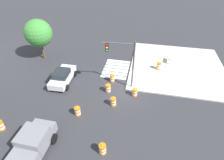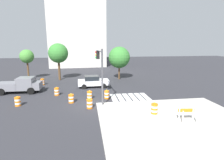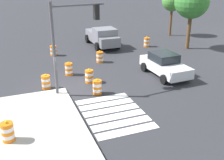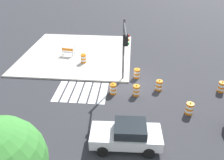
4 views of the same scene
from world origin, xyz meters
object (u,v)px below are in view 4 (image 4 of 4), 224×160
traffic_light_pole (124,45)px  construction_barricade (68,50)px  traffic_barrel_far_curb (189,108)px  traffic_barrel_near_corner (159,85)px  traffic_barrel_median_far (136,90)px  sports_car (127,135)px  traffic_barrel_lane_center (137,73)px  traffic_barrel_opposite_curb (221,87)px  traffic_barrel_on_sidewalk (84,58)px  traffic_barrel_median_near (113,89)px

traffic_light_pole → construction_barricade: bearing=-41.9°
traffic_barrel_far_curb → traffic_light_pole: 6.94m
traffic_barrel_near_corner → traffic_barrel_median_far: (1.94, 0.97, 0.00)m
sports_car → traffic_barrel_lane_center: bearing=-94.6°
traffic_barrel_median_far → traffic_barrel_opposite_curb: same height
traffic_barrel_near_corner → traffic_barrel_on_sidewalk: traffic_barrel_on_sidewalk is taller
traffic_barrel_far_curb → traffic_barrel_lane_center: same height
traffic_barrel_median_far → traffic_barrel_lane_center: same height
traffic_light_pole → traffic_barrel_on_sidewalk: bearing=-43.4°
traffic_barrel_far_curb → traffic_barrel_lane_center: (3.80, -4.99, 0.00)m
traffic_barrel_far_curb → traffic_light_pole: bearing=-34.1°
sports_car → traffic_barrel_lane_center: 8.49m
traffic_barrel_far_curb → traffic_barrel_opposite_curb: size_ratio=1.00×
sports_car → traffic_light_pole: 7.52m
sports_car → traffic_light_pole: (0.51, -6.84, 3.10)m
traffic_barrel_near_corner → traffic_barrel_median_far: 2.16m
traffic_barrel_opposite_curb → traffic_barrel_on_sidewalk: bearing=-18.5°
traffic_barrel_median_near → traffic_barrel_far_curb: (-5.79, 2.14, 0.00)m
traffic_barrel_far_curb → construction_barricade: bearing=-38.7°
traffic_light_pole → traffic_barrel_near_corner: bearing=173.8°
traffic_barrel_lane_center → traffic_barrel_median_near: bearing=55.2°
traffic_barrel_lane_center → construction_barricade: size_ratio=0.78×
sports_car → traffic_barrel_near_corner: size_ratio=4.28×
sports_car → traffic_barrel_median_near: bearing=-76.8°
traffic_light_pole → sports_car: bearing=94.3°
traffic_barrel_median_far → traffic_barrel_opposite_curb: (-7.16, -1.18, 0.00)m
traffic_barrel_median_far → traffic_barrel_lane_center: bearing=-91.2°
traffic_barrel_far_curb → traffic_barrel_opposite_curb: bearing=-135.3°
traffic_barrel_near_corner → construction_barricade: bearing=-32.7°
traffic_barrel_median_near → traffic_light_pole: traffic_light_pole is taller
traffic_light_pole → traffic_barrel_lane_center: bearing=-126.3°
traffic_light_pole → traffic_barrel_far_curb: bearing=145.9°
traffic_barrel_near_corner → traffic_barrel_far_curb: size_ratio=1.00×
sports_car → traffic_barrel_median_far: bearing=-96.3°
traffic_barrel_median_near → traffic_barrel_on_sidewalk: (3.55, -5.35, 0.15)m
traffic_barrel_near_corner → traffic_barrel_median_near: size_ratio=1.00×
traffic_barrel_median_far → traffic_barrel_lane_center: (-0.06, -2.91, 0.00)m
traffic_barrel_median_near → traffic_barrel_median_far: size_ratio=1.00×
sports_car → traffic_barrel_far_curb: 5.67m
sports_car → traffic_barrel_far_curb: sports_car is taller
traffic_barrel_opposite_curb → traffic_barrel_median_far: bearing=9.3°
sports_car → traffic_barrel_opposite_curb: (-7.77, -6.72, -0.36)m
traffic_barrel_median_near → traffic_barrel_opposite_curb: 9.15m
traffic_barrel_near_corner → traffic_barrel_far_curb: 3.60m
traffic_barrel_lane_center → traffic_barrel_opposite_curb: 7.30m
sports_car → traffic_barrel_on_sidewalk: size_ratio=4.28×
construction_barricade → traffic_light_pole: bearing=138.1°
traffic_barrel_on_sidewalk → construction_barricade: traffic_barrel_on_sidewalk is taller
traffic_barrel_lane_center → construction_barricade: bearing=-28.6°
traffic_barrel_far_curb → construction_barricade: (11.39, -9.12, 0.27)m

